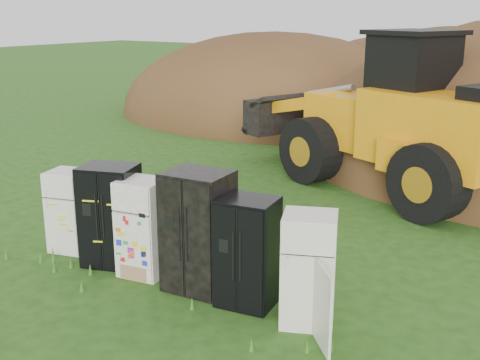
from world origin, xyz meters
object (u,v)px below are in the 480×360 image
(fridge_black_side, at_px, (111,215))
(fridge_sticker, at_px, (144,228))
(fridge_open_door, at_px, (309,269))
(fridge_dark_mid, at_px, (198,231))
(fridge_black_right, at_px, (247,252))
(wheel_loader, at_px, (378,109))
(fridge_leftmost, at_px, (70,211))

(fridge_black_side, distance_m, fridge_sticker, 0.79)
(fridge_open_door, bearing_deg, fridge_black_side, 157.17)
(fridge_dark_mid, relative_size, fridge_black_right, 1.16)
(wheel_loader, bearing_deg, fridge_leftmost, -91.20)
(fridge_black_side, height_order, wheel_loader, wheel_loader)
(fridge_dark_mid, xyz_separation_m, fridge_open_door, (1.98, -0.03, -0.15))
(fridge_black_side, xyz_separation_m, fridge_open_door, (3.88, 0.02, -0.07))
(fridge_open_door, bearing_deg, fridge_dark_mid, 155.91)
(fridge_leftmost, xyz_separation_m, fridge_black_side, (1.09, -0.03, 0.13))
(fridge_leftmost, xyz_separation_m, fridge_dark_mid, (2.99, 0.02, 0.21))
(fridge_black_side, relative_size, fridge_dark_mid, 0.92)
(fridge_dark_mid, distance_m, fridge_open_door, 1.99)
(fridge_sticker, distance_m, fridge_black_right, 2.05)
(fridge_black_side, bearing_deg, fridge_sticker, -20.56)
(fridge_black_side, relative_size, fridge_open_door, 1.09)
(fridge_leftmost, xyz_separation_m, fridge_black_right, (3.93, 0.00, 0.08))
(wheel_loader, bearing_deg, fridge_black_side, -83.58)
(fridge_sticker, relative_size, fridge_black_right, 0.99)
(fridge_leftmost, relative_size, fridge_sticker, 0.92)
(fridge_dark_mid, distance_m, wheel_loader, 7.46)
(fridge_sticker, bearing_deg, fridge_dark_mid, -5.65)
(fridge_leftmost, height_order, fridge_sticker, fridge_sticker)
(fridge_black_side, height_order, fridge_black_right, fridge_black_side)
(fridge_black_right, height_order, fridge_open_door, fridge_black_right)
(fridge_sticker, height_order, fridge_black_right, fridge_black_right)
(fridge_black_side, xyz_separation_m, wheel_loader, (1.98, 7.45, 1.07))
(fridge_black_right, bearing_deg, fridge_sticker, 172.65)
(fridge_sticker, height_order, fridge_open_door, fridge_sticker)
(fridge_dark_mid, bearing_deg, fridge_sticker, 177.95)
(fridge_black_side, relative_size, fridge_black_right, 1.06)
(fridge_sticker, relative_size, fridge_open_door, 1.01)
(fridge_sticker, bearing_deg, fridge_leftmost, 169.45)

